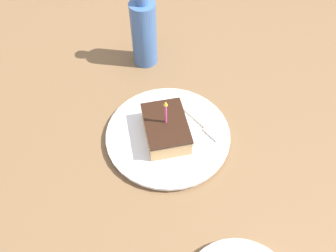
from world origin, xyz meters
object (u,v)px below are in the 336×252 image
at_px(cake_slice, 166,129).
at_px(fork, 199,121).
at_px(bottle, 144,32).
at_px(plate, 168,135).

distance_m(cake_slice, fork, 0.09).
bearing_deg(bottle, cake_slice, -90.03).
bearing_deg(fork, plate, -168.33).
height_order(cake_slice, bottle, bottle).
distance_m(plate, fork, 0.08).
xyz_separation_m(plate, fork, (0.08, 0.02, 0.01)).
relative_size(cake_slice, bottle, 0.54).
bearing_deg(cake_slice, bottle, 89.97).
xyz_separation_m(cake_slice, fork, (0.08, 0.02, -0.02)).
bearing_deg(bottle, plate, -88.75).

